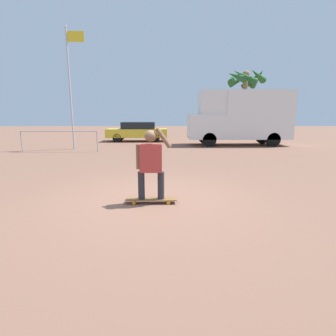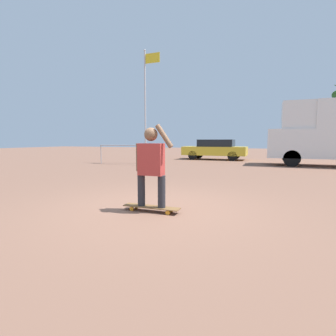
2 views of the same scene
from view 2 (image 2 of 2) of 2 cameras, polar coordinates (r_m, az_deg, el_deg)
ground_plane at (r=5.14m, az=-2.69°, el=-8.83°), size 80.00×80.00×0.00m
skateboard at (r=4.93m, az=-3.63°, el=-8.53°), size 1.09×0.23×0.10m
person_skateboarder at (r=4.79m, az=-3.71°, el=1.31°), size 0.73×0.25×1.52m
parked_car_yellow at (r=18.27m, az=10.20°, el=4.10°), size 4.26×1.74×1.37m
flagpole at (r=15.19m, az=-4.75°, el=14.60°), size 0.96×0.12×6.31m
plaza_railing_segment at (r=14.26m, az=-8.15°, el=4.28°), size 3.88×0.05×1.08m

